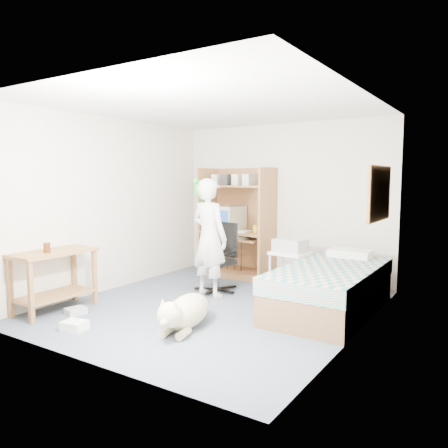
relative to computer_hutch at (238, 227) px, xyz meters
The scene contains 21 objects.
floor 2.05m from the computer_hutch, 68.06° to the right, with size 4.00×4.00×0.00m, color #44505C.
wall_back 0.86m from the computer_hutch, 20.54° to the left, with size 3.60×0.02×2.50m, color beige.
wall_right 3.07m from the computer_hutch, 34.80° to the right, with size 0.02×4.00×2.50m, color beige.
wall_left 2.10m from the computer_hutch, 122.33° to the right, with size 0.02×4.00×2.50m, color beige.
ceiling 2.52m from the computer_hutch, 68.06° to the right, with size 3.60×4.00×0.02m, color white.
computer_hutch is the anchor object (origin of this frame).
bed 2.35m from the computer_hutch, 29.29° to the right, with size 1.02×2.02×0.66m.
side_desk 3.08m from the computer_hutch, 106.14° to the right, with size 0.50×1.00×0.75m.
corkboard 2.69m from the computer_hutch, 18.72° to the right, with size 0.04×0.94×0.66m.
office_chair 1.17m from the computer_hutch, 73.43° to the right, with size 0.55×0.55×0.98m.
person 1.37m from the computer_hutch, 75.40° to the right, with size 0.59×0.39×1.63m, color silver.
parrot 1.48m from the computer_hutch, 83.69° to the right, with size 0.12×0.21×0.33m.
dog 2.79m from the computer_hutch, 70.96° to the right, with size 0.54×1.15×0.43m.
printer_cart 1.46m from the computer_hutch, 27.22° to the right, with size 0.55×0.46×0.61m.
printer 1.40m from the computer_hutch, 27.22° to the right, with size 0.42×0.32×0.18m, color #A7A8A3.
crt_monitor 0.23m from the computer_hutch, behind, with size 0.48×0.50×0.40m.
keyboard 0.22m from the computer_hutch, 75.97° to the right, with size 0.45×0.16×0.03m, color beige.
pencil_cup 0.40m from the computer_hutch, 12.77° to the right, with size 0.08×0.08×0.12m, color yellow.
drink_glass 3.16m from the computer_hutch, 104.67° to the right, with size 0.08×0.08×0.12m, color #411D0A.
floor_box_a 3.35m from the computer_hutch, 91.52° to the right, with size 0.25×0.20×0.10m, color white.
floor_box_b 3.04m from the computer_hutch, 100.39° to the right, with size 0.18×0.22×0.08m, color #B0B0AB.
Camera 1 is at (3.04, -4.47, 1.63)m, focal length 35.00 mm.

